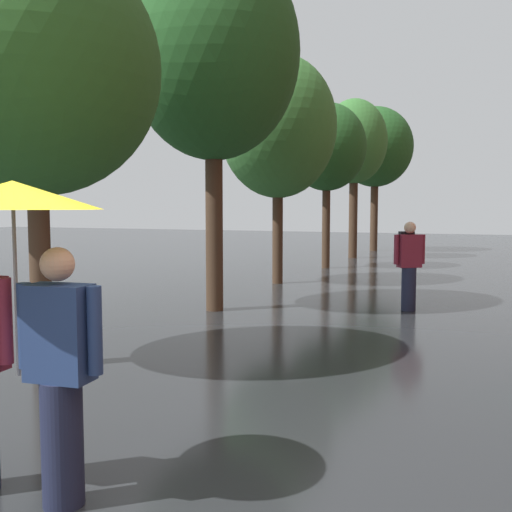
% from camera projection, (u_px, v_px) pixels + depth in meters
% --- Properties ---
extents(street_tree_0, '(2.86, 2.86, 4.90)m').
position_uv_depth(street_tree_0, '(34.00, 69.00, 6.65)').
color(street_tree_0, '#473323').
rests_on(street_tree_0, ground).
extents(street_tree_1, '(3.05, 3.05, 6.47)m').
position_uv_depth(street_tree_1, '(213.00, 53.00, 10.30)').
color(street_tree_1, '#473323').
rests_on(street_tree_1, ground).
extents(street_tree_2, '(2.83, 2.83, 5.51)m').
position_uv_depth(street_tree_2, '(278.00, 127.00, 14.13)').
color(street_tree_2, '#473323').
rests_on(street_tree_2, ground).
extents(street_tree_3, '(2.38, 2.38, 5.01)m').
position_uv_depth(street_tree_3, '(327.00, 148.00, 17.75)').
color(street_tree_3, '#473323').
rests_on(street_tree_3, ground).
extents(street_tree_4, '(2.38, 2.38, 5.76)m').
position_uv_depth(street_tree_4, '(354.00, 143.00, 21.24)').
color(street_tree_4, '#473323').
rests_on(street_tree_4, ground).
extents(street_tree_5, '(3.16, 3.16, 6.07)m').
position_uv_depth(street_tree_5, '(375.00, 148.00, 24.71)').
color(street_tree_5, '#473323').
rests_on(street_tree_5, ground).
extents(couple_under_umbrella, '(1.23, 1.11, 2.04)m').
position_uv_depth(couple_under_umbrella, '(15.00, 289.00, 3.70)').
color(couple_under_umbrella, '#1E233D').
rests_on(couple_under_umbrella, ground).
extents(pedestrian_walking_midground, '(0.51, 0.45, 1.61)m').
position_uv_depth(pedestrian_walking_midground, '(409.00, 263.00, 10.61)').
color(pedestrian_walking_midground, '#1E233D').
rests_on(pedestrian_walking_midground, ground).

